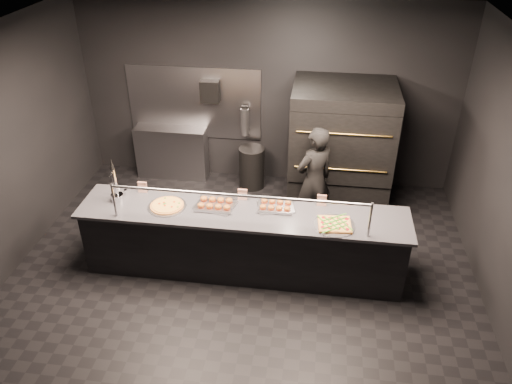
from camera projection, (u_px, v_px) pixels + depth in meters
room at (241, 169)px, 5.87m from camera, size 6.04×6.00×3.00m
service_counter at (243, 241)px, 6.37m from camera, size 4.10×0.78×1.37m
pizza_oven at (340, 146)px, 7.57m from camera, size 1.50×1.23×1.91m
prep_shelf at (172, 152)px, 8.52m from camera, size 1.20×0.35×0.90m
towel_dispenser at (210, 91)px, 7.92m from camera, size 0.30×0.20×0.35m
fire_extinguisher at (245, 121)px, 8.12m from camera, size 0.14×0.14×0.51m
beer_tap at (116, 189)px, 6.26m from camera, size 0.16×0.22×0.61m
round_pizza at (167, 206)px, 6.21m from camera, size 0.48×0.48×0.03m
slider_tray_a at (215, 204)px, 6.22m from camera, size 0.54×0.45×0.08m
slider_tray_b at (276, 205)px, 6.20m from camera, size 0.50×0.41×0.07m
square_pizza at (335, 225)px, 5.86m from camera, size 0.48×0.48×0.05m
condiment_jar at (120, 192)px, 6.43m from camera, size 0.16×0.06×0.11m
tent_cards at (234, 194)px, 6.34m from camera, size 2.44×0.04×0.15m
trash_bin at (252, 168)px, 8.26m from camera, size 0.42×0.42×0.70m
worker at (314, 180)px, 7.00m from camera, size 0.71×0.66×1.62m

